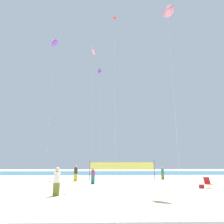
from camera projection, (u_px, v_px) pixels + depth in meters
The scene contains 14 objects.
ground_plane at pixel (94, 193), 15.20m from camera, with size 120.00×120.00×0.00m, color beige.
ocean_band at pixel (101, 173), 46.93m from camera, with size 120.00×20.00×0.01m, color teal.
beachgoer_plum_shirt at pixel (93, 175), 21.66m from camera, with size 0.37×0.37×1.63m.
beachgoer_charcoal_shirt at pixel (76, 173), 25.12m from camera, with size 0.42×0.42×1.83m.
beachgoer_white_shirt at pixel (57, 180), 13.89m from camera, with size 0.42×0.42×1.82m.
beachgoer_teal_shirt at pixel (163, 173), 27.82m from camera, with size 0.37×0.37×1.61m.
folding_beach_chair at pixel (208, 182), 18.11m from camera, with size 0.52×0.65×0.89m.
volleyball_net at pixel (122, 167), 26.56m from camera, with size 8.22×0.25×2.40m.
beach_handbag at pixel (202, 186), 17.77m from camera, with size 0.39×0.20×0.31m, color maroon.
kite_pink_inflatable at pixel (94, 53), 37.52m from camera, with size 0.82×1.66×21.83m.
kite_red_diamond at pixel (115, 31), 25.44m from camera, with size 0.38×0.39×19.61m.
kite_violet_inflatable at pixel (55, 43), 33.12m from camera, with size 1.79×2.24×21.11m.
kite_pink_delta at pixel (167, 10), 21.73m from camera, with size 1.24×1.31×18.17m.
kite_violet_delta at pixel (100, 71), 38.76m from camera, with size 0.79×0.98×19.06m.
Camera 1 is at (0.77, -16.18, 2.07)m, focal length 33.71 mm.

